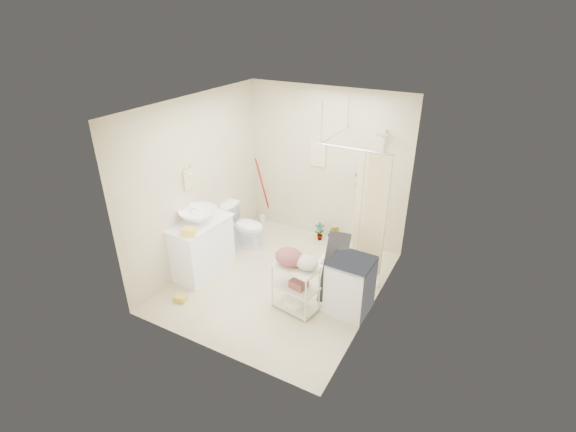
# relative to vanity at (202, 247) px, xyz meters

# --- Properties ---
(floor) EXTENTS (3.20, 3.20, 0.00)m
(floor) POSITION_rel_vanity_xyz_m (1.16, 0.33, -0.43)
(floor) COLOR beige
(floor) RESTS_ON ground
(ceiling) EXTENTS (2.80, 3.20, 0.04)m
(ceiling) POSITION_rel_vanity_xyz_m (1.16, 0.33, 2.17)
(ceiling) COLOR silver
(ceiling) RESTS_ON ground
(wall_back) EXTENTS (2.80, 0.04, 2.60)m
(wall_back) POSITION_rel_vanity_xyz_m (1.16, 1.93, 0.87)
(wall_back) COLOR beige
(wall_back) RESTS_ON ground
(wall_front) EXTENTS (2.80, 0.04, 2.60)m
(wall_front) POSITION_rel_vanity_xyz_m (1.16, -1.27, 0.87)
(wall_front) COLOR beige
(wall_front) RESTS_ON ground
(wall_left) EXTENTS (0.04, 3.20, 2.60)m
(wall_left) POSITION_rel_vanity_xyz_m (-0.24, 0.33, 0.87)
(wall_left) COLOR beige
(wall_left) RESTS_ON ground
(wall_right) EXTENTS (0.04, 3.20, 2.60)m
(wall_right) POSITION_rel_vanity_xyz_m (2.56, 0.33, 0.87)
(wall_right) COLOR beige
(wall_right) RESTS_ON ground
(vanity) EXTENTS (0.60, 1.01, 0.86)m
(vanity) POSITION_rel_vanity_xyz_m (0.00, 0.00, 0.00)
(vanity) COLOR white
(vanity) RESTS_ON ground
(sink) EXTENTS (0.72, 0.72, 0.20)m
(sink) POSITION_rel_vanity_xyz_m (-0.00, 0.01, 0.53)
(sink) COLOR white
(sink) RESTS_ON vanity
(counter_basket) EXTENTS (0.22, 0.20, 0.10)m
(counter_basket) POSITION_rel_vanity_xyz_m (0.14, -0.37, 0.48)
(counter_basket) COLOR yellow
(counter_basket) RESTS_ON vanity
(floor_basket) EXTENTS (0.26, 0.22, 0.12)m
(floor_basket) POSITION_rel_vanity_xyz_m (0.18, -0.74, -0.37)
(floor_basket) COLOR gold
(floor_basket) RESTS_ON ground
(toilet) EXTENTS (0.73, 0.42, 0.74)m
(toilet) POSITION_rel_vanity_xyz_m (0.12, 0.96, -0.06)
(toilet) COLOR white
(toilet) RESTS_ON ground
(mop) EXTENTS (0.15, 0.15, 1.29)m
(mop) POSITION_rel_vanity_xyz_m (-0.07, 1.85, 0.22)
(mop) COLOR #A10704
(mop) RESTS_ON ground
(potted_plant_a) EXTENTS (0.21, 0.20, 0.33)m
(potted_plant_a) POSITION_rel_vanity_xyz_m (1.17, 1.73, -0.26)
(potted_plant_a) COLOR brown
(potted_plant_a) RESTS_ON ground
(potted_plant_b) EXTENTS (0.20, 0.16, 0.35)m
(potted_plant_b) POSITION_rel_vanity_xyz_m (1.43, 1.74, -0.25)
(potted_plant_b) COLOR brown
(potted_plant_b) RESTS_ON ground
(hanging_towel) EXTENTS (0.28, 0.03, 0.42)m
(hanging_towel) POSITION_rel_vanity_xyz_m (1.01, 1.91, 1.07)
(hanging_towel) COLOR beige
(hanging_towel) RESTS_ON wall_back
(towel_ring) EXTENTS (0.04, 0.22, 0.34)m
(towel_ring) POSITION_rel_vanity_xyz_m (-0.22, 0.13, 1.04)
(towel_ring) COLOR #D9C582
(towel_ring) RESTS_ON wall_left
(tp_holder) EXTENTS (0.08, 0.12, 0.14)m
(tp_holder) POSITION_rel_vanity_xyz_m (-0.20, 0.38, 0.29)
(tp_holder) COLOR white
(tp_holder) RESTS_ON wall_left
(shower) EXTENTS (1.10, 1.10, 2.10)m
(shower) POSITION_rel_vanity_xyz_m (2.01, 1.38, 0.62)
(shower) COLOR white
(shower) RESTS_ON ground
(shampoo_bottle_a) EXTENTS (0.11, 0.11, 0.25)m
(shampoo_bottle_a) POSITION_rel_vanity_xyz_m (1.78, 1.84, 1.01)
(shampoo_bottle_a) COLOR silver
(shampoo_bottle_a) RESTS_ON shower
(shampoo_bottle_b) EXTENTS (0.08, 0.08, 0.16)m
(shampoo_bottle_b) POSITION_rel_vanity_xyz_m (1.88, 1.85, 0.97)
(shampoo_bottle_b) COLOR #324692
(shampoo_bottle_b) RESTS_ON shower
(washing_machine) EXTENTS (0.55, 0.56, 0.78)m
(washing_machine) POSITION_rel_vanity_xyz_m (2.30, 0.21, -0.04)
(washing_machine) COLOR silver
(washing_machine) RESTS_ON ground
(laundry_rack) EXTENTS (0.64, 0.44, 0.82)m
(laundry_rack) POSITION_rel_vanity_xyz_m (1.66, -0.11, -0.02)
(laundry_rack) COLOR beige
(laundry_rack) RESTS_ON ground
(ironing_board) EXTENTS (0.31, 0.19, 1.05)m
(ironing_board) POSITION_rel_vanity_xyz_m (2.02, 0.30, 0.09)
(ironing_board) COLOR black
(ironing_board) RESTS_ON ground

